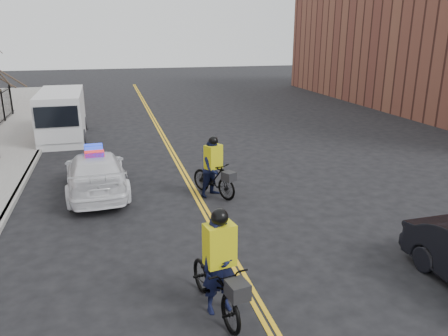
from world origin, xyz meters
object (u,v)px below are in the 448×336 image
police_cruiser (96,172)px  cargo_van (62,116)px  cyclist_far (214,173)px  cyclist_near (220,276)px

police_cruiser → cargo_van: 9.07m
police_cruiser → cargo_van: bearing=-81.8°
cargo_van → cyclist_far: size_ratio=2.81×
police_cruiser → cyclist_near: 8.13m
police_cruiser → cyclist_near: (2.51, -7.73, 0.04)m
cyclist_far → cargo_van: bearing=90.1°
cyclist_near → cyclist_far: 6.51m
cargo_van → cyclist_near: bearing=-76.3°
cargo_van → cyclist_near: size_ratio=2.50×
cyclist_near → cargo_van: bearing=94.5°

